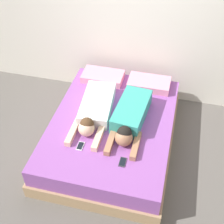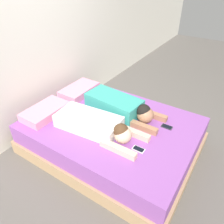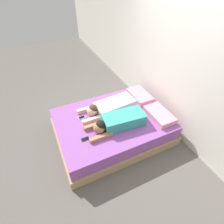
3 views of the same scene
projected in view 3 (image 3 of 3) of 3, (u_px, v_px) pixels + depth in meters
name	position (u px, v px, depth m)	size (l,w,h in m)	color
ground_plane	(112.00, 134.00, 3.51)	(12.00, 12.00, 0.00)	#5B5651
wall_back	(173.00, 62.00, 3.04)	(12.00, 0.06, 2.60)	silver
bed	(112.00, 127.00, 3.37)	(1.56, 2.07, 0.43)	tan
pillow_head_left	(140.00, 95.00, 3.68)	(0.59, 0.34, 0.10)	pink
pillow_head_right	(159.00, 115.00, 3.22)	(0.59, 0.34, 0.10)	pink
person_left	(109.00, 107.00, 3.35)	(0.45, 1.12, 0.23)	silver
person_right	(118.00, 122.00, 3.00)	(0.41, 1.06, 0.24)	teal
cell_phone_left	(82.00, 117.00, 3.23)	(0.07, 0.13, 0.01)	silver
cell_phone_right	(85.00, 139.00, 2.84)	(0.07, 0.13, 0.01)	#2D2D33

